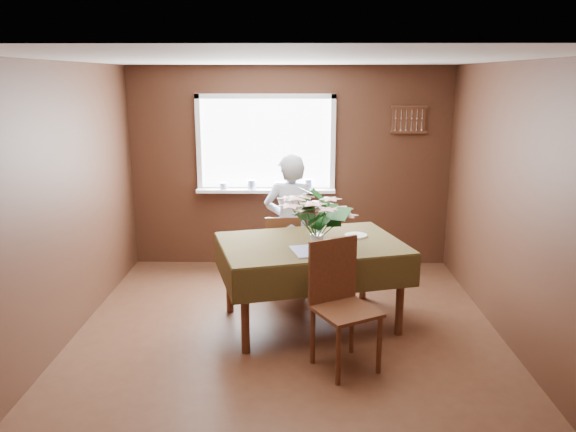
{
  "coord_description": "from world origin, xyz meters",
  "views": [
    {
      "loc": [
        0.08,
        -4.72,
        2.37
      ],
      "look_at": [
        0.0,
        0.55,
        1.05
      ],
      "focal_mm": 35.0,
      "sensor_mm": 36.0,
      "label": 1
    }
  ],
  "objects_px": {
    "seated_woman": "(291,226)",
    "dining_table": "(311,252)",
    "chair_near": "(340,300)",
    "chair_far": "(283,251)",
    "flower_bouquet": "(317,215)"
  },
  "relations": [
    {
      "from": "chair_far",
      "to": "seated_woman",
      "type": "distance_m",
      "value": 0.31
    },
    {
      "from": "seated_woman",
      "to": "dining_table",
      "type": "bearing_deg",
      "value": 104.92
    },
    {
      "from": "chair_far",
      "to": "seated_woman",
      "type": "bearing_deg",
      "value": 169.74
    },
    {
      "from": "chair_near",
      "to": "seated_woman",
      "type": "distance_m",
      "value": 1.63
    },
    {
      "from": "chair_far",
      "to": "flower_bouquet",
      "type": "height_order",
      "value": "flower_bouquet"
    },
    {
      "from": "seated_woman",
      "to": "chair_far",
      "type": "bearing_deg",
      "value": -8.87
    },
    {
      "from": "dining_table",
      "to": "seated_woman",
      "type": "bearing_deg",
      "value": 90.0
    },
    {
      "from": "chair_near",
      "to": "flower_bouquet",
      "type": "xyz_separation_m",
      "value": [
        -0.18,
        0.55,
        0.59
      ]
    },
    {
      "from": "chair_far",
      "to": "seated_woman",
      "type": "height_order",
      "value": "seated_woman"
    },
    {
      "from": "dining_table",
      "to": "chair_far",
      "type": "bearing_deg",
      "value": 95.35
    },
    {
      "from": "dining_table",
      "to": "chair_far",
      "type": "relative_size",
      "value": 2.17
    },
    {
      "from": "dining_table",
      "to": "chair_near",
      "type": "distance_m",
      "value": 0.85
    },
    {
      "from": "chair_far",
      "to": "seated_woman",
      "type": "relative_size",
      "value": 0.57
    },
    {
      "from": "dining_table",
      "to": "chair_near",
      "type": "relative_size",
      "value": 1.83
    },
    {
      "from": "seated_woman",
      "to": "flower_bouquet",
      "type": "bearing_deg",
      "value": 103.72
    }
  ]
}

